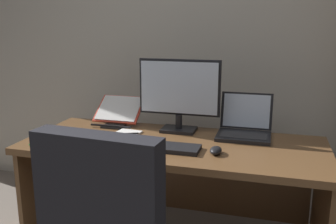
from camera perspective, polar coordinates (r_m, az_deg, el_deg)
The scene contains 10 objects.
wall_back at distance 3.04m, azimuth 5.68°, elevation 12.05°, with size 5.63×0.12×2.74m, color beige.
desk at distance 2.38m, azimuth 1.29°, elevation -8.59°, with size 1.78×0.73×0.74m.
monitor at distance 2.41m, azimuth 1.71°, elevation 2.65°, with size 0.53×0.16×0.47m.
laptop at distance 2.40m, azimuth 11.54°, elevation -2.32°, with size 0.33×0.31×0.25m.
keyboard at distance 2.12m, azimuth -0.81°, elevation -5.33°, with size 0.42×0.15×0.02m, color black.
computer_mouse at distance 2.06m, azimuth 7.27°, elevation -5.80°, with size 0.06×0.10×0.04m, color black.
reading_stand_with_book at distance 2.65m, azimuth -7.53°, elevation 0.11°, with size 0.32×0.28×0.18m.
open_binder at distance 2.29m, azimuth -14.46°, elevation -4.36°, with size 0.44×0.32×0.02m.
notepad at distance 2.39m, azimuth -6.60°, elevation -3.41°, with size 0.15×0.21×0.01m, color white.
pen at distance 2.38m, azimuth -6.16°, elevation -3.25°, with size 0.01×0.01×0.14m, color black.
Camera 1 is at (0.54, -0.84, 1.44)m, focal length 40.16 mm.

